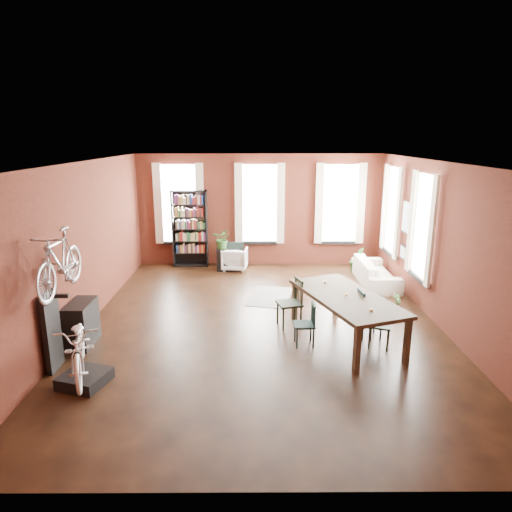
{
  "coord_description": "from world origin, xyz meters",
  "views": [
    {
      "loc": [
        -0.18,
        -8.55,
        3.67
      ],
      "look_at": [
        -0.13,
        0.6,
        1.26
      ],
      "focal_mm": 32.0,
      "sensor_mm": 36.0,
      "label": 1
    }
  ],
  "objects_px": {
    "bookshelf": "(190,229)",
    "dining_chair_b": "(289,303)",
    "dining_chair_d": "(369,314)",
    "cream_sofa": "(376,268)",
    "dining_chair_a": "(304,324)",
    "white_armchair": "(235,258)",
    "dining_table": "(345,318)",
    "bike_trainer": "(85,379)",
    "dining_chair_c": "(380,325)",
    "bicycle_floor": "(77,321)",
    "plant_stand": "(222,260)",
    "console_table": "(82,324)"
  },
  "relations": [
    {
      "from": "bookshelf",
      "to": "dining_chair_b",
      "type": "bearing_deg",
      "value": -60.21
    },
    {
      "from": "dining_chair_d",
      "to": "cream_sofa",
      "type": "height_order",
      "value": "dining_chair_d"
    },
    {
      "from": "dining_chair_a",
      "to": "cream_sofa",
      "type": "height_order",
      "value": "cream_sofa"
    },
    {
      "from": "white_armchair",
      "to": "bookshelf",
      "type": "bearing_deg",
      "value": -12.15
    },
    {
      "from": "dining_table",
      "to": "bike_trainer",
      "type": "distance_m",
      "value": 4.56
    },
    {
      "from": "cream_sofa",
      "to": "dining_table",
      "type": "bearing_deg",
      "value": 156.53
    },
    {
      "from": "dining_chair_b",
      "to": "bike_trainer",
      "type": "distance_m",
      "value": 3.96
    },
    {
      "from": "dining_chair_a",
      "to": "dining_chair_d",
      "type": "xyz_separation_m",
      "value": [
        1.25,
        0.33,
        0.07
      ]
    },
    {
      "from": "dining_table",
      "to": "dining_chair_c",
      "type": "distance_m",
      "value": 0.64
    },
    {
      "from": "dining_table",
      "to": "bookshelf",
      "type": "height_order",
      "value": "bookshelf"
    },
    {
      "from": "dining_chair_b",
      "to": "bicycle_floor",
      "type": "distance_m",
      "value": 4.0
    },
    {
      "from": "bike_trainer",
      "to": "plant_stand",
      "type": "xyz_separation_m",
      "value": [
        1.7,
        6.1,
        0.22
      ]
    },
    {
      "from": "dining_chair_c",
      "to": "white_armchair",
      "type": "distance_m",
      "value": 5.64
    },
    {
      "from": "bicycle_floor",
      "to": "dining_table",
      "type": "bearing_deg",
      "value": 1.8
    },
    {
      "from": "dining_chair_a",
      "to": "dining_chair_c",
      "type": "height_order",
      "value": "dining_chair_c"
    },
    {
      "from": "bicycle_floor",
      "to": "console_table",
      "type": "bearing_deg",
      "value": 91.28
    },
    {
      "from": "white_armchair",
      "to": "plant_stand",
      "type": "bearing_deg",
      "value": 17.74
    },
    {
      "from": "dining_chair_b",
      "to": "white_armchair",
      "type": "relative_size",
      "value": 1.39
    },
    {
      "from": "dining_chair_a",
      "to": "bookshelf",
      "type": "distance_m",
      "value": 5.96
    },
    {
      "from": "dining_chair_a",
      "to": "dining_table",
      "type": "bearing_deg",
      "value": 103.84
    },
    {
      "from": "dining_table",
      "to": "white_armchair",
      "type": "distance_m",
      "value": 5.11
    },
    {
      "from": "dining_chair_a",
      "to": "bicycle_floor",
      "type": "xyz_separation_m",
      "value": [
        -3.51,
        -1.36,
        0.64
      ]
    },
    {
      "from": "dining_chair_a",
      "to": "bicycle_floor",
      "type": "bearing_deg",
      "value": -71.2
    },
    {
      "from": "bookshelf",
      "to": "cream_sofa",
      "type": "height_order",
      "value": "bookshelf"
    },
    {
      "from": "dining_chair_a",
      "to": "cream_sofa",
      "type": "relative_size",
      "value": 0.38
    },
    {
      "from": "dining_chair_b",
      "to": "bicycle_floor",
      "type": "height_order",
      "value": "bicycle_floor"
    },
    {
      "from": "dining_table",
      "to": "dining_chair_b",
      "type": "relative_size",
      "value": 2.6
    },
    {
      "from": "dining_chair_d",
      "to": "console_table",
      "type": "height_order",
      "value": "dining_chair_d"
    },
    {
      "from": "dining_chair_b",
      "to": "cream_sofa",
      "type": "bearing_deg",
      "value": 123.37
    },
    {
      "from": "dining_chair_b",
      "to": "bookshelf",
      "type": "bearing_deg",
      "value": -165.07
    },
    {
      "from": "dining_chair_d",
      "to": "console_table",
      "type": "bearing_deg",
      "value": 87.92
    },
    {
      "from": "cream_sofa",
      "to": "dining_chair_d",
      "type": "bearing_deg",
      "value": 163.31
    },
    {
      "from": "bookshelf",
      "to": "white_armchair",
      "type": "height_order",
      "value": "bookshelf"
    },
    {
      "from": "white_armchair",
      "to": "console_table",
      "type": "relative_size",
      "value": 0.87
    },
    {
      "from": "white_armchair",
      "to": "plant_stand",
      "type": "distance_m",
      "value": 0.36
    },
    {
      "from": "dining_chair_a",
      "to": "plant_stand",
      "type": "relative_size",
      "value": 1.26
    },
    {
      "from": "bike_trainer",
      "to": "dining_chair_d",
      "type": "bearing_deg",
      "value": 19.53
    },
    {
      "from": "bookshelf",
      "to": "plant_stand",
      "type": "height_order",
      "value": "bookshelf"
    },
    {
      "from": "dining_chair_a",
      "to": "dining_chair_d",
      "type": "relative_size",
      "value": 0.85
    },
    {
      "from": "white_armchair",
      "to": "bicycle_floor",
      "type": "xyz_separation_m",
      "value": [
        -2.07,
        -6.18,
        0.69
      ]
    },
    {
      "from": "white_armchair",
      "to": "bike_trainer",
      "type": "distance_m",
      "value": 6.51
    },
    {
      "from": "dining_chair_a",
      "to": "dining_chair_c",
      "type": "bearing_deg",
      "value": 84.34
    },
    {
      "from": "dining_table",
      "to": "console_table",
      "type": "xyz_separation_m",
      "value": [
        -4.79,
        -0.18,
        -0.03
      ]
    },
    {
      "from": "dining_chair_c",
      "to": "cream_sofa",
      "type": "distance_m",
      "value": 3.73
    },
    {
      "from": "white_armchair",
      "to": "bike_trainer",
      "type": "xyz_separation_m",
      "value": [
        -2.04,
        -6.17,
        -0.26
      ]
    },
    {
      "from": "dining_chair_c",
      "to": "dining_chair_d",
      "type": "distance_m",
      "value": 0.42
    },
    {
      "from": "bike_trainer",
      "to": "plant_stand",
      "type": "height_order",
      "value": "plant_stand"
    },
    {
      "from": "bookshelf",
      "to": "console_table",
      "type": "bearing_deg",
      "value": -103.83
    },
    {
      "from": "white_armchair",
      "to": "plant_stand",
      "type": "height_order",
      "value": "white_armchair"
    },
    {
      "from": "bookshelf",
      "to": "bicycle_floor",
      "type": "distance_m",
      "value": 6.65
    }
  ]
}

